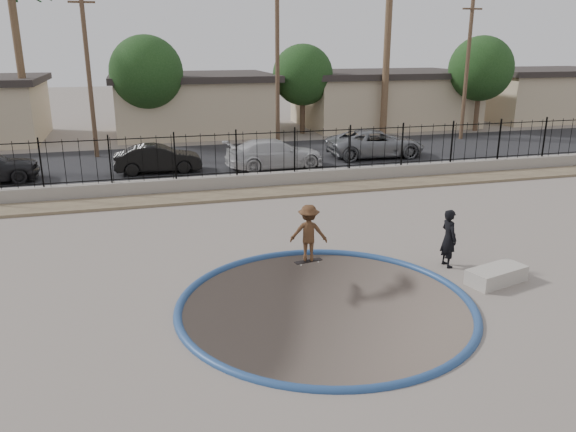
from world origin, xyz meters
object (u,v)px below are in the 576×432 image
Objects in this scene: car_c at (275,154)px; car_b at (158,159)px; skateboard at (308,261)px; concrete_ledge at (496,275)px; car_d at (376,143)px; skater at (309,236)px; videographer at (449,238)px.

car_b is at bearing 79.95° from car_c.
skateboard is at bearing -164.04° from car_b.
car_c reaches higher than concrete_ledge.
concrete_ledge is 0.31× the size of car_d.
car_c is (2.11, 12.16, -0.06)m from skater.
car_b is at bearing 94.83° from car_d.
car_d is at bearing -83.07° from car_c.
car_c is (-2.13, 14.71, 0.53)m from concrete_ledge.
car_c reaches higher than skateboard.
skateboard is at bearing 69.40° from videographer.
videographer is 0.31× the size of car_d.
car_c is 5.97m from car_d.
videographer is 15.53m from car_b.
skater is at bearing -164.04° from car_b.
skater reaches higher than car_c.
car_b is (-3.41, 12.65, 0.63)m from skateboard.
car_d is (4.34, 14.61, -0.05)m from videographer.
concrete_ledge is 16.38m from car_d.
car_d is (11.36, 0.75, 0.07)m from car_b.
car_d is at bearing -102.66° from skater.
car_c is at bearing -94.14° from car_b.
car_c is (-1.50, 13.37, -0.07)m from videographer.
car_b is 5.53m from car_c.
car_b is (-7.65, 15.19, 0.49)m from concrete_ledge.
car_d is at bearing -18.64° from videographer.
car_d is (5.84, 1.24, 0.03)m from car_c.
concrete_ledge is at bearing 167.93° from car_d.
videographer is (3.61, -1.21, 0.75)m from skateboard.
car_d is at bearing -85.32° from car_b.
skateboard is at bearing 149.04° from concrete_ledge.
skater is 13.10m from car_b.
skater is 12.34m from car_c.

